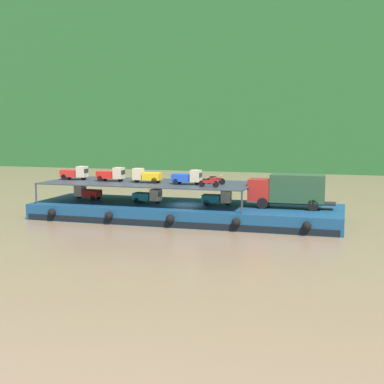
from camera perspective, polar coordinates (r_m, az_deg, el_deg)
name	(u,v)px	position (r m, az deg, el deg)	size (l,w,h in m)	color
ground_plane	(185,220)	(50.58, -0.72, -3.01)	(400.00, 400.00, 0.00)	#7F664C
hillside_far_bank	(281,56)	(120.85, 9.59, 14.39)	(145.36, 39.51, 43.12)	#235628
cargo_barge	(185,212)	(50.41, -0.73, -2.18)	(29.42, 9.30, 1.50)	navy
covered_lorry	(289,190)	(48.53, 10.45, 0.25)	(7.87, 2.34, 3.10)	maroon
cargo_rack	(148,183)	(51.32, -4.78, 0.99)	(20.22, 7.90, 2.00)	#2D333D
mini_truck_lower_stern	(87,192)	(54.77, -11.29, -0.04)	(2.80, 1.30, 1.38)	red
mini_truck_lower_aft	(148,196)	(51.15, -4.81, -0.44)	(2.80, 1.30, 1.38)	teal
mini_truck_lower_mid	(217,198)	(49.65, 2.78, -0.65)	(2.79, 1.28, 1.38)	teal
mini_truck_upper_stern	(75,173)	(54.93, -12.61, 2.04)	(2.75, 1.21, 1.38)	red
mini_truck_upper_mid	(111,174)	(52.68, -8.76, 1.92)	(2.78, 1.26, 1.38)	red
mini_truck_upper_fore	(146,176)	(50.85, -4.97, 1.79)	(2.78, 1.27, 1.38)	gold
mini_truck_upper_bow	(187,177)	(49.13, -0.51, 1.62)	(2.77, 1.25, 1.38)	#1E47B7
motorcycle_upper_port	(209,182)	(46.97, 1.81, 1.05)	(1.90, 0.55, 0.87)	black
motorcycle_upper_centre	(215,180)	(49.25, 2.55, 1.33)	(1.90, 0.55, 0.87)	black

